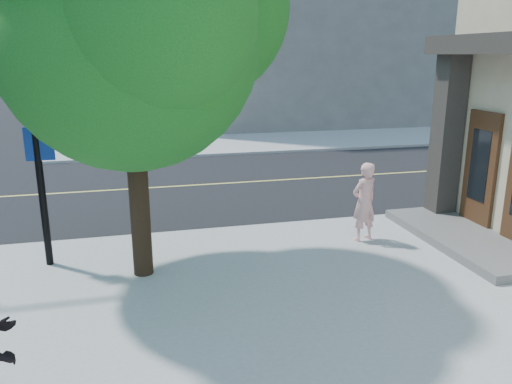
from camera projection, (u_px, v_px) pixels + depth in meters
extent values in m
plane|color=black|center=(23.00, 248.00, 10.79)|extent=(140.00, 140.00, 0.00)
cube|color=black|center=(53.00, 194.00, 15.01)|extent=(140.00, 9.00, 0.01)
cube|color=#A9A9A9|center=(300.00, 115.00, 34.03)|extent=(29.00, 25.00, 0.12)
cube|color=slate|center=(464.00, 238.00, 10.80)|extent=(1.60, 4.00, 0.18)
cube|color=#35302B|center=(447.00, 133.00, 11.98)|extent=(0.55, 0.55, 4.20)
cube|color=#35302B|center=(504.00, 44.00, 9.84)|extent=(0.90, 4.20, 0.40)
cube|color=#422614|center=(481.00, 170.00, 11.29)|extent=(0.10, 1.00, 2.60)
cube|color=slate|center=(307.00, 5.00, 32.76)|extent=(18.00, 16.00, 14.00)
imported|color=#FAB1AC|center=(364.00, 202.00, 10.75)|extent=(0.72, 0.58, 1.71)
cylinder|color=black|center=(138.00, 180.00, 8.83)|extent=(0.35, 0.35, 3.54)
sphere|color=#1D6B1E|center=(129.00, 40.00, 8.21)|extent=(4.33, 4.33, 4.33)
sphere|color=#1D6B1E|center=(195.00, 6.00, 8.88)|extent=(3.34, 3.34, 3.34)
sphere|color=#1D6B1E|center=(156.00, 16.00, 7.21)|extent=(2.95, 2.95, 2.95)
cylinder|color=black|center=(36.00, 144.00, 9.08)|extent=(0.13, 0.13, 4.68)
cube|color=white|center=(35.00, 113.00, 8.93)|extent=(0.61, 0.04, 0.22)
cube|color=navy|center=(39.00, 144.00, 9.08)|extent=(0.50, 0.04, 0.61)
imported|color=black|center=(27.00, 61.00, 8.70)|extent=(0.18, 0.22, 1.12)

